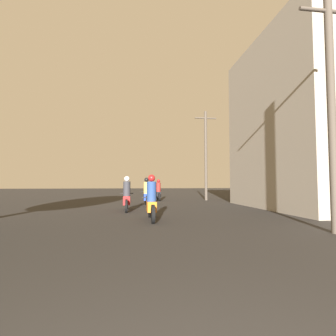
# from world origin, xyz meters

# --- Properties ---
(motorcycle_orange) EXTENTS (0.60, 2.07, 1.54)m
(motorcycle_orange) POSITION_xyz_m (0.27, 8.15, 0.62)
(motorcycle_orange) COLOR black
(motorcycle_orange) RESTS_ON ground_plane
(motorcycle_red) EXTENTS (0.60, 2.05, 1.56)m
(motorcycle_red) POSITION_xyz_m (-0.62, 11.24, 0.62)
(motorcycle_red) COLOR black
(motorcycle_red) RESTS_ON ground_plane
(motorcycle_blue) EXTENTS (0.60, 2.06, 1.55)m
(motorcycle_blue) POSITION_xyz_m (0.40, 13.74, 0.63)
(motorcycle_blue) COLOR black
(motorcycle_blue) RESTS_ON ground_plane
(motorcycle_black) EXTENTS (0.60, 2.00, 1.51)m
(motorcycle_black) POSITION_xyz_m (1.50, 18.14, 0.61)
(motorcycle_black) COLOR black
(motorcycle_black) RESTS_ON ground_plane
(building_right_near) EXTENTS (5.32, 7.93, 8.55)m
(building_right_near) POSITION_xyz_m (8.44, 11.23, 4.28)
(building_right_near) COLOR gray
(building_right_near) RESTS_ON ground_plane
(utility_pole_near) EXTENTS (1.60, 0.20, 6.25)m
(utility_pole_near) POSITION_xyz_m (4.65, 5.20, 3.28)
(utility_pole_near) COLOR #4C4238
(utility_pole_near) RESTS_ON ground_plane
(utility_pole_far) EXTENTS (1.60, 0.20, 6.52)m
(utility_pole_far) POSITION_xyz_m (4.94, 17.72, 3.42)
(utility_pole_far) COLOR #4C4238
(utility_pole_far) RESTS_ON ground_plane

